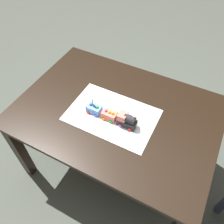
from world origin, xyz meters
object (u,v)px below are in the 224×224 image
at_px(cake_locomotive, 127,120).
at_px(cake_car_tanker_coral, 109,115).
at_px(dining_table, 116,120).
at_px(birthday_candle, 92,101).
at_px(cake_car_flatbed_sky_blue, 94,109).

bearing_deg(cake_locomotive, cake_car_tanker_coral, 0.00).
relative_size(dining_table, birthday_candle, 23.18).
xyz_separation_m(cake_car_tanker_coral, birthday_candle, (0.13, -0.00, 0.07)).
height_order(dining_table, cake_locomotive, cake_locomotive).
relative_size(dining_table, cake_locomotive, 10.00).
bearing_deg(cake_car_tanker_coral, cake_car_flatbed_sky_blue, 0.00).
distance_m(dining_table, cake_car_tanker_coral, 0.16).
xyz_separation_m(cake_car_flatbed_sky_blue, birthday_candle, (0.01, -0.00, 0.07)).
distance_m(cake_car_tanker_coral, cake_car_flatbed_sky_blue, 0.12).
xyz_separation_m(cake_locomotive, cake_car_flatbed_sky_blue, (0.25, 0.00, -0.02)).
relative_size(cake_car_flatbed_sky_blue, birthday_candle, 1.66).
distance_m(cake_car_tanker_coral, birthday_candle, 0.15).
height_order(dining_table, cake_car_flatbed_sky_blue, cake_car_flatbed_sky_blue).
distance_m(dining_table, cake_car_flatbed_sky_blue, 0.21).
distance_m(dining_table, cake_locomotive, 0.21).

